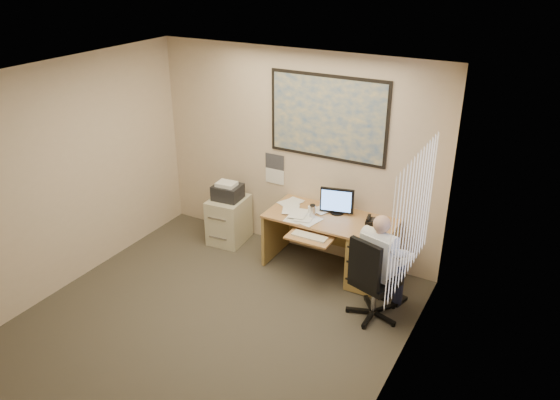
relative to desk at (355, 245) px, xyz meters
The scene contains 8 objects.
room_shell 2.34m from the desk, 118.24° to the right, with size 4.00×4.50×2.70m.
desk is the anchor object (origin of this frame).
world_map 1.61m from the desk, 150.18° to the left, with size 1.56×0.03×1.06m, color #1E4C93.
wall_calendar 1.52m from the desk, 165.64° to the left, with size 0.28×0.01×0.42m, color white.
window_blinds 1.83m from the desk, 49.09° to the right, with size 0.06×1.40×1.30m, color #F0E4CF, non-canonical shape.
filing_cabinet 1.89m from the desk, behind, with size 0.51×0.59×0.90m.
office_chair 0.89m from the desk, 53.64° to the right, with size 0.77×0.77×1.02m.
person 0.83m from the desk, 51.30° to the right, with size 0.50×0.72×1.24m, color white, non-canonical shape.
Camera 1 is at (3.05, -3.72, 3.79)m, focal length 35.00 mm.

